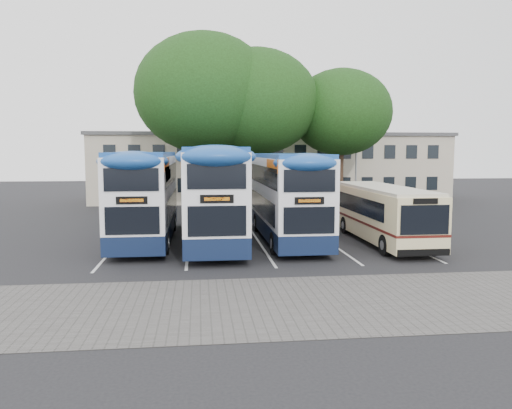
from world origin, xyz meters
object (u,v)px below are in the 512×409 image
object	(u,v)px
lamp_post	(357,145)
bus_single	(382,211)
bus_dd_left	(146,192)
tree_mid	(256,102)
tree_right	(341,112)
bus_dd_mid	(213,191)
bus_dd_right	(286,193)
tree_left	(205,93)

from	to	relation	value
lamp_post	bus_single	bearing A→B (deg)	-103.15
lamp_post	bus_dd_left	size ratio (longest dim) A/B	0.84
tree_mid	bus_dd_left	bearing A→B (deg)	-121.64
lamp_post	bus_single	distance (m)	16.20
tree_mid	bus_dd_left	distance (m)	14.38
tree_right	bus_dd_mid	bearing A→B (deg)	-128.68
tree_mid	bus_single	distance (m)	15.28
tree_mid	lamp_post	bearing A→B (deg)	16.37
lamp_post	bus_dd_right	world-z (taller)	lamp_post
lamp_post	tree_right	distance (m)	3.60
bus_dd_mid	bus_dd_left	bearing A→B (deg)	165.48
tree_mid	bus_dd_right	world-z (taller)	tree_mid
tree_mid	bus_dd_right	bearing A→B (deg)	-89.21
lamp_post	tree_left	bearing A→B (deg)	-167.84
bus_dd_left	bus_dd_mid	world-z (taller)	bus_dd_mid
tree_right	tree_mid	bearing A→B (deg)	-174.98
lamp_post	bus_single	xyz separation A→B (m)	(-3.60, -15.41, -3.50)
tree_left	bus_dd_left	world-z (taller)	tree_left
bus_dd_left	bus_dd_mid	bearing A→B (deg)	-14.52
bus_dd_left	bus_dd_mid	size ratio (longest dim) A/B	0.95
lamp_post	bus_dd_mid	bearing A→B (deg)	-129.51
tree_left	bus_dd_mid	world-z (taller)	tree_left
tree_mid	tree_left	bearing A→B (deg)	-177.72
bus_dd_right	lamp_post	bearing A→B (deg)	59.98
tree_mid	bus_dd_right	size ratio (longest dim) A/B	1.13
bus_dd_mid	bus_single	xyz separation A→B (m)	(8.44, -0.80, -1.01)
tree_right	bus_dd_left	world-z (taller)	tree_right
tree_mid	bus_dd_mid	xyz separation A→B (m)	(-3.59, -12.12, -5.54)
tree_left	tree_right	xyz separation A→B (m)	(10.34, 0.73, -1.21)
lamp_post	bus_dd_right	size ratio (longest dim) A/B	0.85
tree_left	tree_right	world-z (taller)	tree_left
tree_mid	bus_single	bearing A→B (deg)	-69.42
tree_mid	tree_right	world-z (taller)	tree_mid
bus_dd_right	bus_single	bearing A→B (deg)	-12.74
tree_left	bus_single	xyz separation A→B (m)	(8.62, -12.77, -7.11)
bus_dd_left	bus_dd_right	xyz separation A→B (m)	(7.10, -0.61, -0.04)
tree_left	lamp_post	bearing A→B (deg)	12.16
lamp_post	bus_dd_left	xyz separation A→B (m)	(-15.38, -13.74, -2.60)
bus_single	bus_dd_left	bearing A→B (deg)	171.93
bus_dd_right	tree_mid	bearing A→B (deg)	90.79
bus_dd_right	bus_single	world-z (taller)	bus_dd_right
tree_left	bus_dd_right	distance (m)	13.85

